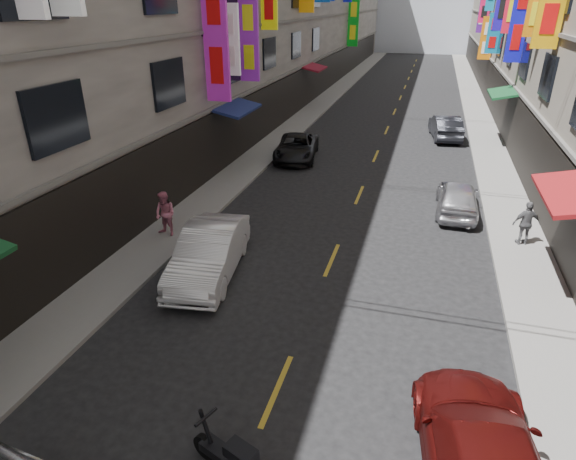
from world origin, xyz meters
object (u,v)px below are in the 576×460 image
Objects in this scene: scooter_crossing at (232,459)px; car_right_mid at (457,197)px; car_left_mid at (209,253)px; pedestrian_lfar at (165,214)px; car_left_far at (297,147)px; car_right_far at (445,127)px; pedestrian_rfar at (526,223)px; scooter_far_right at (448,195)px.

car_right_mid reaches higher than scooter_crossing.
pedestrian_lfar is (-2.50, 1.90, 0.17)m from car_left_mid.
car_left_far is 2.77× the size of pedestrian_lfar.
car_left_mid is at bearing 61.68° from car_right_far.
car_right_far is at bearing 13.00° from scooter_crossing.
car_left_mid is 10.48m from pedestrian_rfar.
scooter_far_right is 0.77m from car_right_mid.
pedestrian_lfar is (-5.78, 8.19, 0.47)m from scooter_crossing.
car_left_far is at bearing 32.83° from car_right_far.
car_left_far is 10.57m from pedestrian_lfar.
car_right_mid is 2.50× the size of pedestrian_rfar.
scooter_far_right is 0.39× the size of car_left_far.
pedestrian_lfar reaches higher than car_right_mid.
car_right_far is 2.80× the size of pedestrian_rfar.
car_left_mid is (-7.03, -7.73, 0.30)m from scooter_far_right.
pedestrian_lfar is at bearing -108.32° from car_left_far.
pedestrian_rfar is (2.39, -3.12, 0.44)m from scooter_far_right.
scooter_crossing is 18.98m from car_left_far.
car_right_mid is at bearing 4.45° from scooter_crossing.
scooter_far_right is at bearing 39.16° from car_left_mid.
scooter_crossing is 0.99× the size of scooter_far_right.
car_right_mid reaches higher than scooter_far_right.
car_right_far is 2.68× the size of pedestrian_lfar.
pedestrian_lfar is (-9.45, -16.93, 0.21)m from car_right_far.
car_left_far is at bearing 33.11° from scooter_crossing.
car_right_far is at bearing -87.91° from car_right_mid.
car_right_mid is at bearing 83.78° from car_right_far.
car_right_far is 19.39m from pedestrian_lfar.
pedestrian_rfar is at bearing -8.07° from scooter_crossing.
car_left_mid reaches higher than scooter_far_right.
pedestrian_rfar is (10.02, -7.69, 0.27)m from car_left_far.
pedestrian_rfar reaches higher than scooter_crossing.
scooter_far_right is at bearing -68.50° from pedestrian_rfar.
car_left_mid is at bearing -24.19° from pedestrian_lfar.
pedestrian_rfar is at bearing -45.47° from car_left_far.
car_left_far reaches higher than scooter_far_right.
scooter_crossing is at bearing 44.75° from pedestrian_rfar.
car_left_far is (-7.63, 4.56, 0.17)m from scooter_far_right.
car_right_far reaches higher than scooter_far_right.
car_left_far is at bearing -50.83° from scooter_far_right.
car_left_mid is 20.07m from car_right_far.
car_right_mid is (7.33, 7.05, -0.09)m from car_left_mid.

